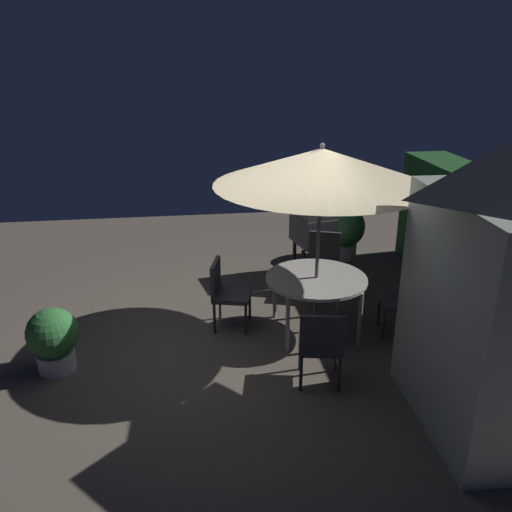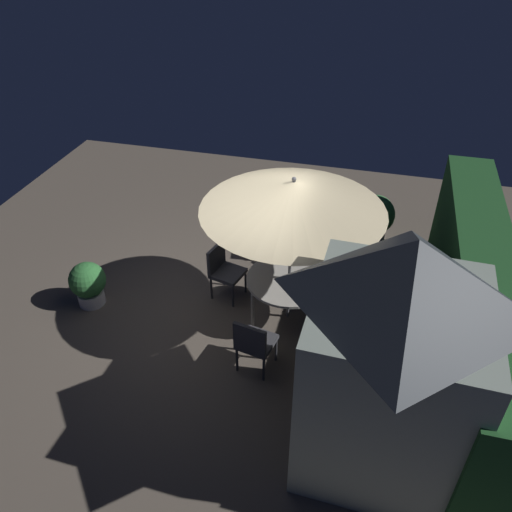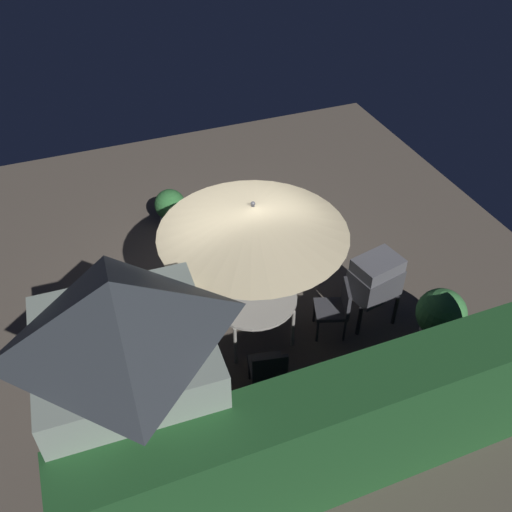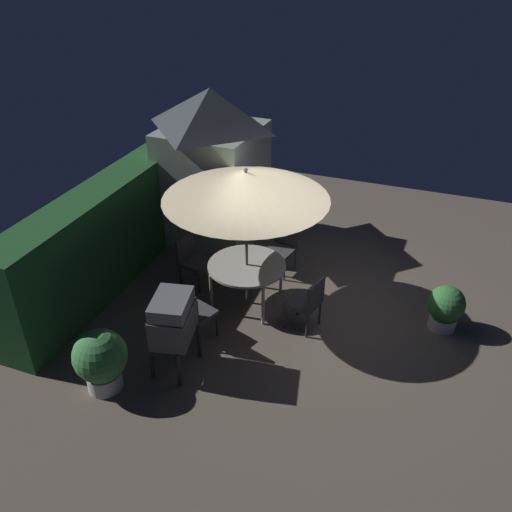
% 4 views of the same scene
% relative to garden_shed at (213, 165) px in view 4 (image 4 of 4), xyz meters
% --- Properties ---
extents(ground_plane, '(11.00, 11.00, 0.00)m').
position_rel_garden_shed_xyz_m(ground_plane, '(-1.82, -2.45, -1.50)').
color(ground_plane, brown).
extents(hedge_backdrop, '(5.53, 0.71, 1.78)m').
position_rel_garden_shed_xyz_m(hedge_backdrop, '(-1.82, 1.05, -0.61)').
color(hedge_backdrop, '#1E4C23').
rests_on(hedge_backdrop, ground).
extents(garden_shed, '(1.89, 1.87, 2.95)m').
position_rel_garden_shed_xyz_m(garden_shed, '(0.00, 0.00, 0.00)').
color(garden_shed, gray).
rests_on(garden_shed, ground).
extents(patio_table, '(1.26, 1.26, 0.75)m').
position_rel_garden_shed_xyz_m(patio_table, '(-1.94, -1.45, -0.81)').
color(patio_table, '#B2ADA3').
rests_on(patio_table, ground).
extents(patio_umbrella, '(2.51, 2.51, 2.40)m').
position_rel_garden_shed_xyz_m(patio_umbrella, '(-1.94, -1.45, 0.63)').
color(patio_umbrella, '#4C4C51').
rests_on(patio_umbrella, ground).
extents(bbq_grill, '(0.79, 0.63, 1.20)m').
position_rel_garden_shed_xyz_m(bbq_grill, '(-3.71, -1.07, -0.66)').
color(bbq_grill, '#47474C').
rests_on(bbq_grill, ground).
extents(chair_near_shed, '(0.56, 0.56, 0.90)m').
position_rel_garden_shed_xyz_m(chair_near_shed, '(-2.22, -2.56, -0.98)').
color(chair_near_shed, '#38383D').
rests_on(chair_near_shed, ground).
extents(chair_far_side, '(0.55, 0.54, 0.90)m').
position_rel_garden_shed_xyz_m(chair_far_side, '(-0.78, -1.68, -0.98)').
color(chair_far_side, '#38383D').
rests_on(chair_far_side, ground).
extents(chair_toward_hedge, '(0.54, 0.55, 0.90)m').
position_rel_garden_shed_xyz_m(chair_toward_hedge, '(-1.72, -0.34, -0.98)').
color(chair_toward_hedge, '#38383D').
rests_on(chair_toward_hedge, ground).
extents(chair_toward_house, '(0.59, 0.59, 0.90)m').
position_rel_garden_shed_xyz_m(chair_toward_house, '(-3.10, -1.05, -0.98)').
color(chair_toward_house, '#38383D').
rests_on(chair_toward_house, ground).
extents(potted_plant_by_shed, '(0.72, 0.72, 0.92)m').
position_rel_garden_shed_xyz_m(potted_plant_by_shed, '(-4.41, -0.34, -1.00)').
color(potted_plant_by_shed, silver).
rests_on(potted_plant_by_shed, ground).
extents(potted_plant_by_grill, '(0.57, 0.57, 0.75)m').
position_rel_garden_shed_xyz_m(potted_plant_by_grill, '(-1.48, -4.54, -1.10)').
color(potted_plant_by_grill, silver).
rests_on(potted_plant_by_grill, ground).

